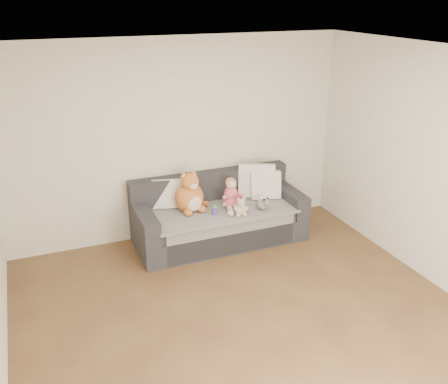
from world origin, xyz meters
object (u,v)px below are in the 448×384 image
toddler (232,196)px  sippy_cup (214,209)px  teddy_bear (241,208)px  sofa (219,218)px  plush_cat (190,195)px

toddler → sippy_cup: toddler is taller
teddy_bear → toddler: bearing=109.7°
sofa → sippy_cup: bearing=-123.7°
sofa → plush_cat: plush_cat is taller
toddler → plush_cat: size_ratio=0.73×
toddler → sofa: bearing=153.9°
plush_cat → sippy_cup: bearing=-52.1°
plush_cat → teddy_bear: size_ratio=2.36×
toddler → plush_cat: 0.53m
sofa → toddler: size_ratio=5.30×
toddler → sippy_cup: (-0.28, -0.10, -0.10)m
teddy_bear → sippy_cup: bearing=167.2°
toddler → sippy_cup: 0.31m
toddler → teddy_bear: 0.27m
teddy_bear → sofa: bearing=129.5°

